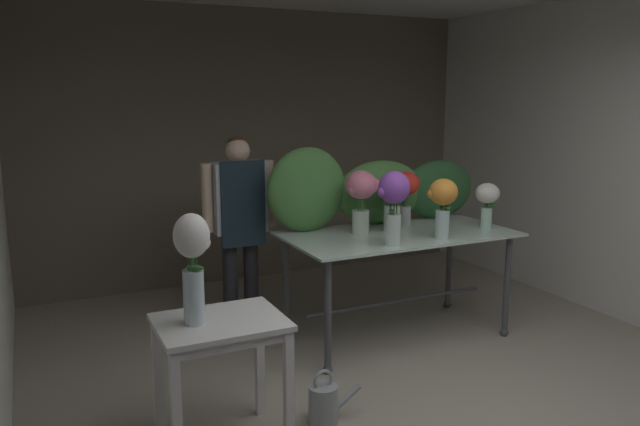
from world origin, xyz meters
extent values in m
plane|color=#9E9384|center=(0.00, 2.00, 0.00)|extent=(8.80, 8.80, 0.00)
cube|color=#706656|center=(0.00, 4.00, 1.41)|extent=(4.95, 0.12, 2.82)
cube|color=silver|center=(2.47, 2.00, 1.41)|extent=(0.12, 4.12, 2.82)
cube|color=silver|center=(0.43, 1.84, 0.86)|extent=(1.82, 0.96, 0.02)
cylinder|color=#4C4C51|center=(-0.38, 1.45, 0.43)|extent=(0.05, 0.05, 0.85)
sphere|color=#4C4C51|center=(-0.38, 1.45, 0.03)|extent=(0.07, 0.07, 0.07)
cylinder|color=#4C4C51|center=(1.24, 1.45, 0.43)|extent=(0.05, 0.05, 0.85)
sphere|color=#4C4C51|center=(1.24, 1.45, 0.03)|extent=(0.07, 0.07, 0.07)
cylinder|color=#4C4C51|center=(-0.38, 2.22, 0.43)|extent=(0.05, 0.05, 0.85)
sphere|color=#4C4C51|center=(-0.38, 2.22, 0.03)|extent=(0.07, 0.07, 0.07)
cylinder|color=#4C4C51|center=(1.24, 2.22, 0.43)|extent=(0.05, 0.05, 0.85)
sphere|color=#4C4C51|center=(1.24, 2.22, 0.03)|extent=(0.07, 0.07, 0.07)
cylinder|color=#4C4C51|center=(0.43, 1.84, 0.30)|extent=(1.62, 0.03, 0.03)
cube|color=white|center=(-1.32, 0.90, 0.73)|extent=(0.69, 0.54, 0.03)
cube|color=white|center=(-1.32, 0.90, 0.69)|extent=(0.63, 0.48, 0.06)
cube|color=white|center=(-1.62, 0.67, 0.36)|extent=(0.05, 0.05, 0.72)
cube|color=white|center=(-1.01, 0.67, 0.36)|extent=(0.05, 0.05, 0.72)
cube|color=white|center=(-1.62, 1.13, 0.36)|extent=(0.05, 0.05, 0.72)
cube|color=white|center=(-1.01, 1.13, 0.36)|extent=(0.05, 0.05, 0.72)
cylinder|color=#232328|center=(-0.76, 2.52, 0.42)|extent=(0.12, 0.12, 0.85)
cylinder|color=#232328|center=(-0.58, 2.52, 0.42)|extent=(0.12, 0.12, 0.85)
cube|color=#B2BCC6|center=(-0.67, 2.52, 1.14)|extent=(0.43, 0.22, 0.57)
cube|color=#192833|center=(-0.67, 2.41, 1.10)|extent=(0.37, 0.02, 0.69)
cylinder|color=beige|center=(-0.93, 2.52, 1.15)|extent=(0.09, 0.09, 0.55)
cylinder|color=beige|center=(-0.41, 2.52, 1.15)|extent=(0.09, 0.09, 0.55)
sphere|color=beige|center=(-0.67, 2.52, 1.51)|extent=(0.20, 0.20, 0.20)
ellipsoid|color=brown|center=(-0.67, 2.54, 1.58)|extent=(0.15, 0.15, 0.09)
ellipsoid|color=#477F3D|center=(-0.21, 2.20, 1.21)|extent=(0.67, 0.23, 0.68)
ellipsoid|color=#477F3D|center=(0.47, 2.20, 1.14)|extent=(0.83, 0.26, 0.54)
ellipsoid|color=#28562D|center=(1.06, 2.20, 1.13)|extent=(0.73, 0.23, 0.51)
cylinder|color=silver|center=(0.62, 2.04, 0.96)|extent=(0.10, 0.10, 0.16)
cylinder|color=#9EBCB2|center=(0.62, 2.04, 0.91)|extent=(0.09, 0.09, 0.07)
cylinder|color=#387033|center=(0.64, 2.04, 1.03)|extent=(0.01, 0.01, 0.29)
cylinder|color=#387033|center=(0.61, 2.06, 1.03)|extent=(0.01, 0.01, 0.29)
cylinder|color=#387033|center=(0.61, 2.03, 1.03)|extent=(0.01, 0.01, 0.29)
ellipsoid|color=red|center=(0.62, 2.04, 1.23)|extent=(0.23, 0.23, 0.20)
sphere|color=red|center=(0.54, 2.01, 1.20)|extent=(0.05, 0.05, 0.05)
sphere|color=red|center=(0.70, 2.03, 1.25)|extent=(0.08, 0.08, 0.08)
cylinder|color=silver|center=(0.13, 1.93, 0.97)|extent=(0.13, 0.13, 0.19)
cylinder|color=#9EBCB2|center=(0.13, 1.93, 0.92)|extent=(0.12, 0.12, 0.08)
cylinder|color=#387033|center=(0.17, 1.92, 1.04)|extent=(0.01, 0.01, 0.32)
cylinder|color=#387033|center=(0.14, 1.96, 1.04)|extent=(0.01, 0.01, 0.32)
cylinder|color=#387033|center=(0.11, 1.92, 1.04)|extent=(0.01, 0.01, 0.32)
cylinder|color=#387033|center=(0.13, 1.89, 1.04)|extent=(0.01, 0.01, 0.32)
ellipsoid|color=pink|center=(0.13, 1.93, 1.27)|extent=(0.25, 0.25, 0.22)
sphere|color=pink|center=(0.05, 1.90, 1.24)|extent=(0.08, 0.08, 0.08)
sphere|color=pink|center=(0.24, 1.93, 1.26)|extent=(0.12, 0.12, 0.12)
cylinder|color=silver|center=(0.62, 1.52, 0.98)|extent=(0.11, 0.11, 0.22)
cylinder|color=#9EBCB2|center=(0.62, 1.52, 0.92)|extent=(0.10, 0.10, 0.09)
cylinder|color=#28562D|center=(0.65, 1.52, 1.03)|extent=(0.01, 0.01, 0.29)
cylinder|color=#28562D|center=(0.61, 1.53, 1.03)|extent=(0.01, 0.01, 0.29)
cylinder|color=#28562D|center=(0.61, 1.51, 1.03)|extent=(0.01, 0.01, 0.29)
ellipsoid|color=orange|center=(0.62, 1.52, 1.23)|extent=(0.22, 0.22, 0.20)
sphere|color=orange|center=(0.54, 1.55, 1.22)|extent=(0.07, 0.07, 0.07)
sphere|color=orange|center=(0.70, 1.52, 1.22)|extent=(0.07, 0.07, 0.07)
ellipsoid|color=#387033|center=(0.65, 1.50, 1.12)|extent=(0.09, 0.10, 0.03)
cylinder|color=silver|center=(1.17, 1.66, 0.96)|extent=(0.09, 0.09, 0.17)
cylinder|color=#9EBCB2|center=(1.17, 1.66, 0.91)|extent=(0.08, 0.08, 0.07)
cylinder|color=#477F3D|center=(1.18, 1.66, 1.00)|extent=(0.01, 0.01, 0.23)
cylinder|color=#477F3D|center=(1.16, 1.68, 1.00)|extent=(0.01, 0.01, 0.23)
cylinder|color=#477F3D|center=(1.15, 1.66, 1.00)|extent=(0.01, 0.01, 0.23)
cylinder|color=#477F3D|center=(1.17, 1.64, 1.00)|extent=(0.01, 0.01, 0.23)
ellipsoid|color=white|center=(1.17, 1.66, 1.17)|extent=(0.19, 0.19, 0.17)
sphere|color=white|center=(1.10, 1.68, 1.17)|extent=(0.05, 0.05, 0.05)
ellipsoid|color=#2D6028|center=(1.19, 1.64, 1.07)|extent=(0.09, 0.10, 0.03)
cylinder|color=silver|center=(0.16, 1.49, 0.99)|extent=(0.11, 0.11, 0.23)
cylinder|color=#9EBCB2|center=(0.16, 1.49, 0.93)|extent=(0.10, 0.10, 0.10)
cylinder|color=#2D6028|center=(0.19, 1.49, 1.06)|extent=(0.01, 0.01, 0.35)
cylinder|color=#2D6028|center=(0.15, 1.52, 1.06)|extent=(0.01, 0.01, 0.35)
cylinder|color=#2D6028|center=(0.15, 1.46, 1.06)|extent=(0.01, 0.01, 0.35)
ellipsoid|color=purple|center=(0.16, 1.49, 1.30)|extent=(0.23, 0.23, 0.24)
sphere|color=purple|center=(0.06, 1.48, 1.28)|extent=(0.07, 0.07, 0.07)
sphere|color=purple|center=(0.22, 1.47, 1.29)|extent=(0.10, 0.10, 0.10)
ellipsoid|color=#2D6028|center=(0.15, 1.50, 1.13)|extent=(0.08, 0.11, 0.03)
cylinder|color=silver|center=(0.40, 1.89, 0.98)|extent=(0.13, 0.13, 0.21)
cylinder|color=#9EBCB2|center=(0.40, 1.89, 0.92)|extent=(0.12, 0.12, 0.09)
cylinder|color=#477F3D|center=(0.42, 1.89, 1.03)|extent=(0.01, 0.01, 0.28)
cylinder|color=#477F3D|center=(0.39, 1.92, 1.03)|extent=(0.01, 0.01, 0.28)
cylinder|color=#477F3D|center=(0.38, 1.87, 1.03)|extent=(0.01, 0.01, 0.28)
ellipsoid|color=#E54C9E|center=(0.40, 1.89, 1.22)|extent=(0.23, 0.23, 0.19)
sphere|color=#E54C9E|center=(0.46, 1.89, 1.19)|extent=(0.09, 0.09, 0.09)
ellipsoid|color=#477F3D|center=(0.40, 1.92, 1.11)|extent=(0.11, 0.08, 0.03)
cylinder|color=silver|center=(-1.46, 0.90, 0.90)|extent=(0.11, 0.11, 0.30)
cylinder|color=#9EBCB2|center=(-1.46, 0.90, 0.81)|extent=(0.10, 0.10, 0.13)
cylinder|color=#387033|center=(-1.44, 0.90, 0.96)|extent=(0.01, 0.01, 0.40)
cylinder|color=#387033|center=(-1.45, 0.93, 0.96)|extent=(0.01, 0.01, 0.40)
cylinder|color=#387033|center=(-1.48, 0.91, 0.96)|extent=(0.01, 0.01, 0.40)
cylinder|color=#387033|center=(-1.46, 0.87, 0.96)|extent=(0.01, 0.01, 0.40)
ellipsoid|color=white|center=(-1.46, 0.90, 1.23)|extent=(0.19, 0.19, 0.24)
sphere|color=white|center=(-1.39, 0.91, 1.19)|extent=(0.08, 0.08, 0.08)
ellipsoid|color=#2D6028|center=(-1.45, 0.87, 1.07)|extent=(0.10, 0.10, 0.03)
cylinder|color=#999EA3|center=(-0.71, 0.86, 0.12)|extent=(0.18, 0.18, 0.24)
cylinder|color=#999EA3|center=(-0.54, 0.86, 0.13)|extent=(0.18, 0.04, 0.14)
torus|color=#999EA3|center=(-0.71, 0.86, 0.28)|extent=(0.13, 0.02, 0.13)
camera|label=1|loc=(-2.20, -2.23, 1.97)|focal=34.70mm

